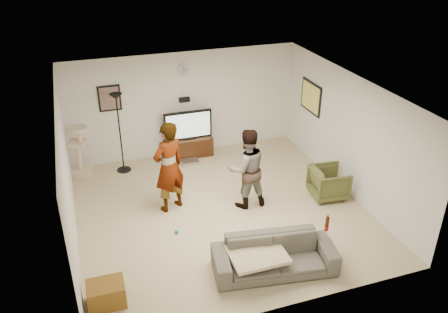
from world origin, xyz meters
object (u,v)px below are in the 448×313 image
object	(u,v)px
tv	(188,125)
person_right	(247,169)
cat_tree	(78,152)
person_left	(169,167)
beer_bottle	(327,224)
tv_stand	(189,147)
floor_lamp	(120,134)
armchair	(329,183)
sofa	(275,256)
side_table	(106,294)

from	to	relation	value
tv	person_right	size ratio (longest dim) A/B	0.70
cat_tree	person_left	size ratio (longest dim) A/B	0.66
person_left	beer_bottle	xyz separation A→B (m)	(2.11, -2.34, -0.22)
tv	cat_tree	world-z (taller)	cat_tree
cat_tree	person_left	bearing A→B (deg)	-49.21
tv_stand	floor_lamp	size ratio (longest dim) A/B	0.61
beer_bottle	armchair	size ratio (longest dim) A/B	0.35
beer_bottle	person_right	bearing A→B (deg)	108.04
cat_tree	tv	bearing A→B (deg)	5.44
floor_lamp	person_right	bearing A→B (deg)	-46.08
tv	sofa	bearing A→B (deg)	-86.66
tv	person_right	world-z (taller)	person_right
cat_tree	person_left	xyz separation A→B (m)	(1.62, -1.87, 0.32)
side_table	floor_lamp	bearing A→B (deg)	78.90
tv	sofa	size ratio (longest dim) A/B	0.58
tv	person_left	size ratio (longest dim) A/B	0.62
tv_stand	person_right	world-z (taller)	person_right
sofa	side_table	bearing A→B (deg)	-173.83
person_left	person_right	distance (m)	1.51
tv_stand	beer_bottle	xyz separation A→B (m)	(1.18, -4.46, 0.47)
floor_lamp	beer_bottle	distance (m)	5.06
person_left	tv	bearing A→B (deg)	-138.45
armchair	side_table	world-z (taller)	armchair
tv	cat_tree	bearing A→B (deg)	-174.56
person_left	armchair	bearing A→B (deg)	144.28
tv_stand	armchair	distance (m)	3.55
side_table	beer_bottle	bearing A→B (deg)	-1.94
sofa	armchair	xyz separation A→B (m)	(2.00, 1.72, 0.03)
person_right	beer_bottle	world-z (taller)	person_right
tv_stand	beer_bottle	bearing A→B (deg)	-75.20
beer_bottle	sofa	bearing A→B (deg)	-180.00
tv_stand	floor_lamp	distance (m)	1.77
floor_lamp	armchair	xyz separation A→B (m)	(3.87, -2.49, -0.60)
sofa	beer_bottle	world-z (taller)	beer_bottle
floor_lamp	cat_tree	distance (m)	0.98
tv_stand	floor_lamp	world-z (taller)	floor_lamp
person_left	sofa	xyz separation A→B (m)	(1.19, -2.34, -0.64)
cat_tree	person_left	world-z (taller)	person_left
person_left	armchair	xyz separation A→B (m)	(3.19, -0.62, -0.60)
tv_stand	person_left	bearing A→B (deg)	-113.71
tv_stand	sofa	size ratio (longest dim) A/B	0.56
side_table	tv	bearing A→B (deg)	60.88
person_left	side_table	xyz separation A→B (m)	(-1.49, -2.22, -0.74)
tv_stand	cat_tree	world-z (taller)	cat_tree
tv_stand	person_left	xyz separation A→B (m)	(-0.93, -2.12, 0.69)
floor_lamp	beer_bottle	world-z (taller)	floor_lamp
armchair	tv_stand	bearing A→B (deg)	45.88
tv_stand	armchair	world-z (taller)	armchair
tv	floor_lamp	bearing A→B (deg)	-171.23
beer_bottle	tv_stand	bearing A→B (deg)	104.80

